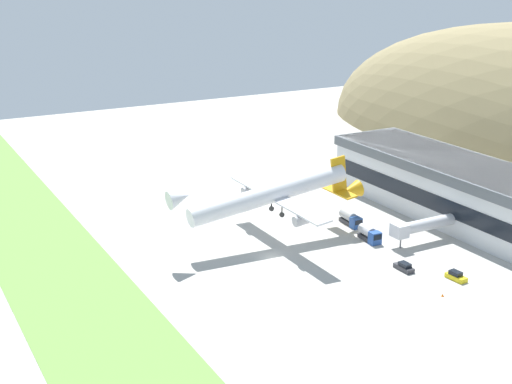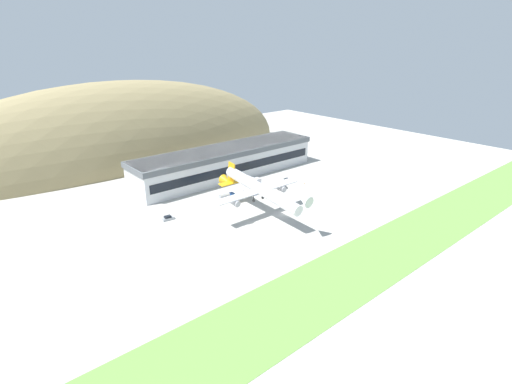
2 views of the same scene
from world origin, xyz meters
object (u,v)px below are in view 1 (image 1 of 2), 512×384
(service_car_0, at_px, (284,191))
(traffic_cone_0, at_px, (443,295))
(service_car_2, at_px, (456,276))
(jetway_0, at_px, (420,226))
(cargo_airplane, at_px, (273,195))
(box_truck, at_px, (350,219))
(fuel_truck, at_px, (369,234))
(service_car_1, at_px, (404,267))
(terminal_building, at_px, (491,199))

(service_car_0, relative_size, traffic_cone_0, 7.72)
(service_car_2, bearing_deg, service_car_0, -178.55)
(jetway_0, distance_m, service_car_2, 19.18)
(cargo_airplane, relative_size, box_truck, 6.69)
(cargo_airplane, distance_m, fuel_truck, 22.90)
(jetway_0, distance_m, fuel_truck, 10.99)
(service_car_1, distance_m, service_car_2, 10.10)
(traffic_cone_0, bearing_deg, service_car_0, 175.04)
(box_truck, xyz_separation_m, traffic_cone_0, (38.53, -7.30, -1.17))
(fuel_truck, bearing_deg, service_car_0, 178.93)
(cargo_airplane, distance_m, service_car_1, 31.60)
(service_car_1, bearing_deg, terminal_building, 103.91)
(jetway_0, bearing_deg, terminal_building, 83.99)
(service_car_0, relative_size, fuel_truck, 0.72)
(jetway_0, height_order, fuel_truck, jetway_0)
(terminal_building, distance_m, box_truck, 31.60)
(jetway_0, relative_size, box_truck, 2.28)
(cargo_airplane, height_order, traffic_cone_0, cargo_airplane)
(service_car_2, distance_m, traffic_cone_0, 8.43)
(cargo_airplane, relative_size, service_car_1, 10.57)
(cargo_airplane, height_order, box_truck, cargo_airplane)
(cargo_airplane, relative_size, traffic_cone_0, 81.43)
(terminal_building, height_order, cargo_airplane, cargo_airplane)
(service_car_2, bearing_deg, traffic_cone_0, -59.88)
(jetway_0, xyz_separation_m, service_car_2, (17.79, -6.37, -3.29))
(cargo_airplane, height_order, service_car_1, cargo_airplane)
(service_car_0, xyz_separation_m, service_car_1, (53.47, -4.30, -0.00))
(cargo_airplane, distance_m, service_car_0, 34.82)
(fuel_truck, relative_size, box_truck, 0.88)
(terminal_building, distance_m, service_car_0, 53.41)
(cargo_airplane, bearing_deg, service_car_2, 31.03)
(service_car_2, height_order, fuel_truck, fuel_truck)
(jetway_0, distance_m, cargo_airplane, 32.35)
(service_car_0, height_order, service_car_2, service_car_2)
(service_car_1, bearing_deg, traffic_cone_0, -6.52)
(service_car_0, height_order, traffic_cone_0, service_car_0)
(terminal_building, height_order, traffic_cone_0, terminal_building)
(cargo_airplane, distance_m, box_truck, 22.61)
(service_car_1, bearing_deg, jetway_0, 128.03)
(service_car_1, xyz_separation_m, service_car_2, (8.23, 5.86, 0.03))
(terminal_building, bearing_deg, cargo_airplane, -112.09)
(box_truck, bearing_deg, cargo_airplane, -90.04)
(service_car_0, xyz_separation_m, fuel_truck, (37.57, -0.70, 0.84))
(terminal_building, xyz_separation_m, jetway_0, (-1.95, -18.52, -3.75))
(jetway_0, relative_size, service_car_0, 3.59)
(service_car_2, relative_size, box_truck, 0.62)
(terminal_building, xyz_separation_m, service_car_2, (15.84, -24.89, -7.04))
(terminal_building, distance_m, traffic_cone_0, 38.64)
(service_car_1, relative_size, box_truck, 0.63)
(cargo_airplane, xyz_separation_m, service_car_2, (34.32, 20.64, -9.92))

